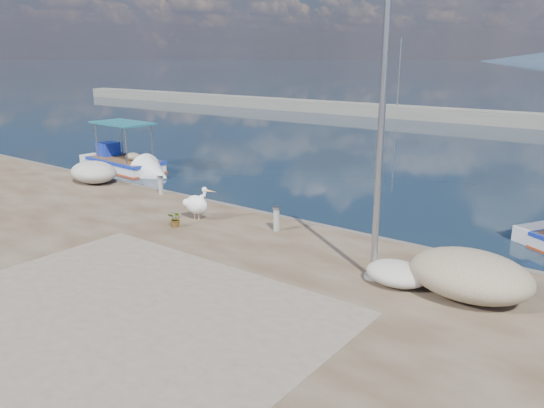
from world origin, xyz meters
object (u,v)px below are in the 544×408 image
(lamp_post, at_px, (381,148))
(bollard_near, at_px, (276,218))
(pelican, at_px, (197,204))
(boat_left, at_px, (125,166))

(lamp_post, distance_m, bollard_near, 5.30)
(lamp_post, bearing_deg, pelican, 173.09)
(lamp_post, height_order, bollard_near, lamp_post)
(boat_left, relative_size, lamp_post, 0.90)
(boat_left, bearing_deg, pelican, -22.05)
(boat_left, xyz_separation_m, lamp_post, (17.59, -6.03, 3.57))
(lamp_post, bearing_deg, boat_left, 161.09)
(bollard_near, bearing_deg, lamp_post, -20.10)
(boat_left, height_order, lamp_post, lamp_post)
(pelican, distance_m, lamp_post, 7.61)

